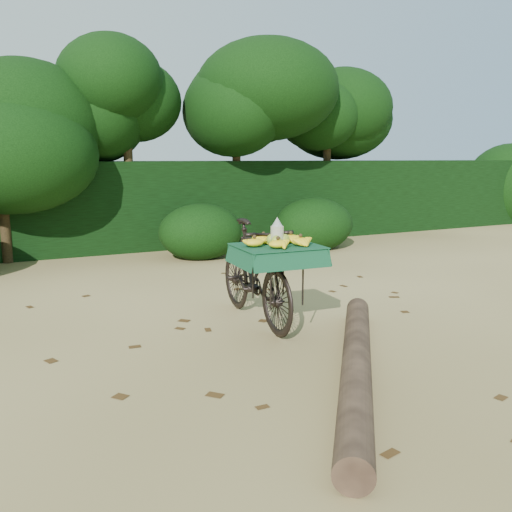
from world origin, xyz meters
name	(u,v)px	position (x,y,z in m)	size (l,w,h in m)	color
ground	(210,335)	(0.00, 0.00, 0.00)	(80.00, 80.00, 0.00)	tan
vendor_bicycle	(256,271)	(0.65, 0.22, 0.60)	(0.88, 1.97, 1.18)	black
fallen_log	(356,363)	(0.74, -1.59, 0.13)	(0.25, 0.25, 3.49)	brown
hedge_backdrop	(98,205)	(0.00, 6.30, 0.90)	(26.00, 1.80, 1.80)	black
tree_row	(67,151)	(-0.65, 5.50, 2.00)	(14.50, 2.00, 4.00)	black
bush_clumps	(148,238)	(0.50, 4.30, 0.45)	(8.80, 1.70, 0.90)	black
leaf_litter	(190,319)	(0.00, 0.65, 0.01)	(7.00, 7.30, 0.01)	#442B12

